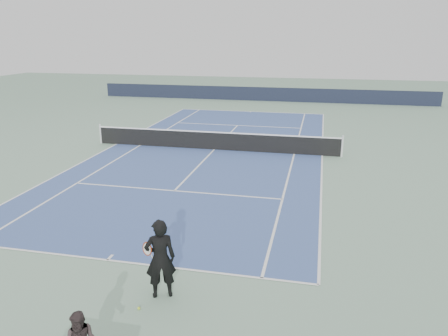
# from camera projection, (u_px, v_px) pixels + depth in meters

# --- Properties ---
(ground) EXTENTS (80.00, 80.00, 0.00)m
(ground) POSITION_uv_depth(u_px,v_px,m) (214.00, 150.00, 22.64)
(ground) COLOR gray
(court_surface) EXTENTS (10.97, 23.77, 0.01)m
(court_surface) POSITION_uv_depth(u_px,v_px,m) (214.00, 150.00, 22.64)
(court_surface) COLOR #3C548E
(court_surface) RESTS_ON ground
(tennis_net) EXTENTS (12.90, 0.10, 1.07)m
(tennis_net) POSITION_uv_depth(u_px,v_px,m) (214.00, 140.00, 22.49)
(tennis_net) COLOR silver
(tennis_net) RESTS_ON ground
(windscreen_far) EXTENTS (30.00, 0.25, 1.20)m
(windscreen_far) POSITION_uv_depth(u_px,v_px,m) (262.00, 94.00, 39.15)
(windscreen_far) COLOR black
(windscreen_far) RESTS_ON ground
(tennis_player) EXTENTS (0.88, 0.76, 1.89)m
(tennis_player) POSITION_uv_depth(u_px,v_px,m) (160.00, 259.00, 9.74)
(tennis_player) COLOR black
(tennis_player) RESTS_ON ground
(tennis_ball) EXTENTS (0.07, 0.07, 0.07)m
(tennis_ball) POSITION_uv_depth(u_px,v_px,m) (139.00, 308.00, 9.49)
(tennis_ball) COLOR #BCDB2C
(tennis_ball) RESTS_ON ground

